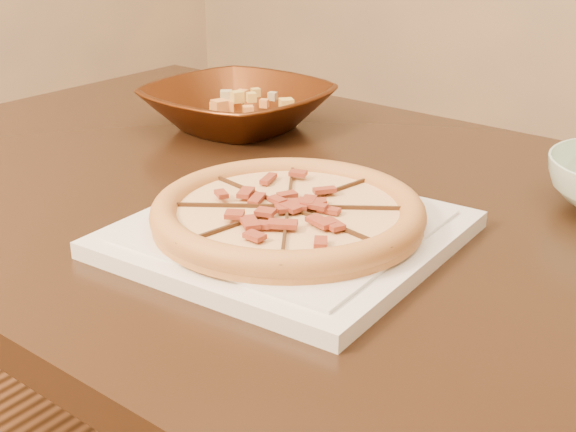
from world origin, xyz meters
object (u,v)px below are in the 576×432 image
Objects in this scene: dining_table at (289,270)px; plate at (288,233)px; pizza at (288,212)px; bronze_bowl at (238,107)px.

plate is (0.09, -0.12, 0.12)m from dining_table.
pizza is at bearing 135.57° from plate.
plate is at bearing -43.53° from bronze_bowl.
pizza is (0.09, -0.12, 0.14)m from dining_table.
pizza reaches higher than dining_table.
bronze_bowl is (-0.31, 0.30, -0.00)m from pizza.
dining_table is 4.14× the size of plate.
plate is 1.21× the size of bronze_bowl.
dining_table is 5.02× the size of bronze_bowl.
dining_table is 0.32m from bronze_bowl.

